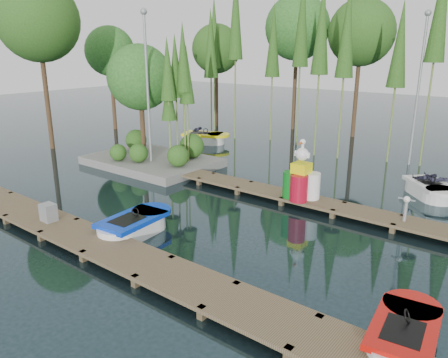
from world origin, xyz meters
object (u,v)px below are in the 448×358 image
Objects in this scene: utility_cabinet at (48,212)px; drum_cluster at (301,182)px; yellow_barrel at (299,186)px; island at (149,99)px; boat_red at (404,337)px; boat_blue at (134,226)px; boat_yellow_far at (204,138)px.

drum_cluster is at bearing 52.29° from utility_cabinet.
yellow_barrel is 0.39× the size of drum_cluster.
island is 2.50× the size of boat_red.
boat_blue is 6.21m from yellow_barrel.
drum_cluster is (-5.43, 5.77, 0.70)m from boat_red.
island is 11.89× the size of utility_cabinet.
island is 16.09m from boat_red.
yellow_barrel is (9.76, -5.99, 0.41)m from boat_yellow_far.
boat_blue is 1.28× the size of drum_cluster.
boat_yellow_far is 1.48× the size of drum_cluster.
boat_red is at bearing -46.76° from drum_cluster.
drum_cluster reaches higher than boat_blue.
boat_yellow_far is at bearing 116.47° from boat_blue.
island reaches higher than boat_blue.
utility_cabinet is at bearing -127.71° from drum_cluster.
island reaches higher than yellow_barrel.
boat_yellow_far is at bearing 135.32° from boat_red.
island is 6.03m from boat_yellow_far.
boat_red is 10.77m from utility_cabinet.
island is at bearing 173.90° from drum_cluster.
boat_blue is at bearing -46.59° from island.
boat_red is at bearing -7.39° from boat_blue.
utility_cabinet is 8.68m from yellow_barrel.
island is at bearing 148.02° from boat_red.
yellow_barrel reaches higher than boat_blue.
island is 8.97m from utility_cabinet.
boat_blue is at bearing 30.75° from utility_cabinet.
island reaches higher than boat_yellow_far.
island is 9.22m from boat_blue.
boat_yellow_far is 11.46m from yellow_barrel.
drum_cluster is (0.16, -0.16, 0.22)m from yellow_barrel.
yellow_barrel is (8.73, -0.79, -2.45)m from island.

